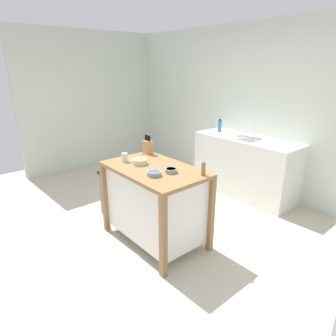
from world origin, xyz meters
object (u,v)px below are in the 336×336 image
Objects in this scene: knife_block at (148,147)px; sink_faucet at (253,130)px; bowl_ceramic_small at (140,161)px; bowl_ceramic_wide at (171,170)px; pepper_grinder at (203,168)px; drinking_cup at (125,158)px; bottle_hand_soap at (220,126)px; bowl_stoneware_deep at (154,173)px; trash_bin at (114,194)px; kitchen_island at (155,201)px.

knife_block is 1.81m from sink_faucet.
sink_faucet is (0.07, 2.10, 0.08)m from bowl_ceramic_small.
bowl_ceramic_small is (0.27, -0.31, -0.06)m from knife_block.
bowl_ceramic_wide is 0.78× the size of pepper_grinder.
drinking_cup is 0.49× the size of bottle_hand_soap.
bottle_hand_soap is (-0.90, 2.08, 0.08)m from bowl_stoneware_deep.
bowl_ceramic_small is 1.61× the size of drinking_cup.
bowl_stoneware_deep is 0.51m from pepper_grinder.
knife_block is at bearing 147.91° from bowl_stoneware_deep.
sink_faucet reaches higher than trash_bin.
bowl_ceramic_wide reaches higher than kitchen_island.
bowl_ceramic_small is 2.05m from bottle_hand_soap.
trash_bin is (-1.06, -0.10, -0.62)m from bowl_ceramic_wide.
drinking_cup is at bearing -80.98° from bottle_hand_soap.
drinking_cup is 0.97m from pepper_grinder.
pepper_grinder is at bearing 22.19° from bowl_ceramic_small.
bottle_hand_soap is (-0.24, 1.67, 0.01)m from knife_block.
knife_block is 1.64× the size of bowl_stoneware_deep.
drinking_cup is (-0.38, -0.13, 0.45)m from kitchen_island.
bowl_ceramic_wide is at bearing -17.57° from knife_block.
bottle_hand_soap is (0.12, 1.99, 0.70)m from trash_bin.
trash_bin is at bearing -108.32° from sink_faucet.
bowl_ceramic_wide is at bearing 76.36° from bowl_stoneware_deep.
drinking_cup is at bearing -155.21° from bowl_ceramic_small.
trash_bin is (-0.45, 0.08, -0.65)m from drinking_cup.
drinking_cup is at bearing -157.27° from pepper_grinder.
trash_bin is 2.32m from sink_faucet.
sink_faucet is (0.25, 2.18, 0.06)m from drinking_cup.
sink_faucet is 0.59m from bottle_hand_soap.
knife_block is 1.16× the size of bottle_hand_soap.
drinking_cup reaches higher than bowl_stoneware_deep.
bottle_hand_soap is at bearing -169.26° from sink_faucet.
knife_block is 0.42m from bowl_ceramic_small.
bowl_stoneware_deep is at bearing -32.09° from knife_block.
kitchen_island is 2.12m from sink_faucet.
bowl_stoneware_deep is at bearing -81.63° from sink_faucet.
kitchen_island is 0.48m from bowl_ceramic_small.
trash_bin is at bearing -174.86° from bowl_ceramic_wide.
kitchen_island is 0.85m from trash_bin.
knife_block reaches higher than bowl_ceramic_wide.
knife_block is at bearing 162.43° from bowl_ceramic_wide.
bowl_ceramic_small is 1.05× the size of pepper_grinder.
bowl_stoneware_deep is (0.19, -0.15, 0.43)m from kitchen_island.
kitchen_island is at bearing -69.80° from bottle_hand_soap.
kitchen_island is 0.74m from pepper_grinder.
drinking_cup is (-0.57, 0.02, 0.03)m from bowl_stoneware_deep.
trash_bin is at bearing 174.71° from bowl_stoneware_deep.
sink_faucet is at bearing 100.43° from bowl_ceramic_wide.
bowl_ceramic_small is at bearing 165.78° from bowl_stoneware_deep.
bowl_stoneware_deep is 0.94× the size of pepper_grinder.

